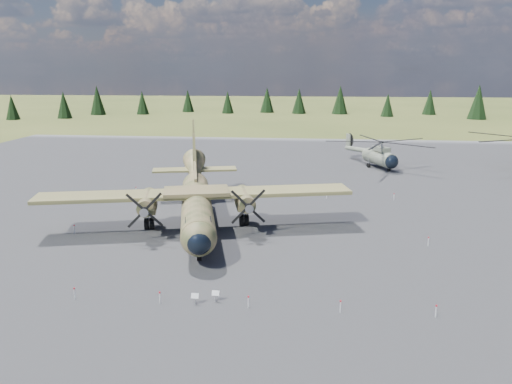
# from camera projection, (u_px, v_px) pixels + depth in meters

# --- Properties ---
(ground) EXTENTS (500.00, 500.00, 0.00)m
(ground) POSITION_uv_depth(u_px,v_px,m) (245.00, 239.00, 46.21)
(ground) COLOR brown
(ground) RESTS_ON ground
(apron) EXTENTS (120.00, 120.00, 0.04)m
(apron) POSITION_uv_depth(u_px,v_px,m) (256.00, 210.00, 55.86)
(apron) COLOR slate
(apron) RESTS_ON ground
(transport_plane) EXTENTS (30.22, 27.07, 10.01)m
(transport_plane) POSITION_uv_depth(u_px,v_px,m) (196.00, 198.00, 49.64)
(transport_plane) COLOR #3C4425
(transport_plane) RESTS_ON ground
(helicopter_near) EXTENTS (22.97, 22.97, 4.41)m
(helicopter_near) POSITION_uv_depth(u_px,v_px,m) (380.00, 149.00, 78.52)
(helicopter_near) COLOR gray
(helicopter_near) RESTS_ON ground
(info_placard_left) EXTENTS (0.52, 0.24, 0.79)m
(info_placard_left) POSITION_uv_depth(u_px,v_px,m) (195.00, 297.00, 33.36)
(info_placard_left) COLOR gray
(info_placard_left) RESTS_ON ground
(info_placard_right) EXTENTS (0.53, 0.26, 0.80)m
(info_placard_right) POSITION_uv_depth(u_px,v_px,m) (216.00, 294.00, 33.75)
(info_placard_right) COLOR gray
(info_placard_right) RESTS_ON ground
(barrier_fence) EXTENTS (33.12, 29.62, 0.85)m
(barrier_fence) POSITION_uv_depth(u_px,v_px,m) (240.00, 234.00, 46.06)
(barrier_fence) COLOR silver
(barrier_fence) RESTS_ON ground
(treeline) EXTENTS (290.41, 283.87, 10.96)m
(treeline) POSITION_uv_depth(u_px,v_px,m) (230.00, 192.00, 44.18)
(treeline) COLOR black
(treeline) RESTS_ON ground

